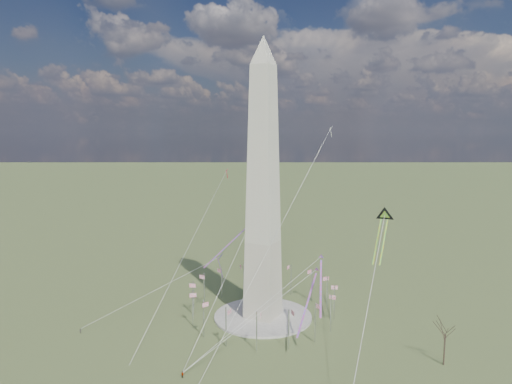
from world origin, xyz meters
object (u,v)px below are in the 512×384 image
at_px(washington_monument, 263,189).
at_px(tree_near, 445,332).
at_px(person_west, 80,331).
at_px(kite_delta_black, 384,218).

bearing_deg(washington_monument, tree_near, -5.52).
bearing_deg(tree_near, washington_monument, 174.48).
xyz_separation_m(tree_near, person_west, (-111.82, -34.67, -9.31)).
relative_size(tree_near, kite_delta_black, 0.73).
bearing_deg(kite_delta_black, person_west, 25.87).
relative_size(tree_near, person_west, 8.82).
height_order(washington_monument, kite_delta_black, washington_monument).
relative_size(washington_monument, tree_near, 7.05).
xyz_separation_m(washington_monument, tree_near, (62.73, -6.06, -37.84)).
relative_size(washington_monument, kite_delta_black, 5.15).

